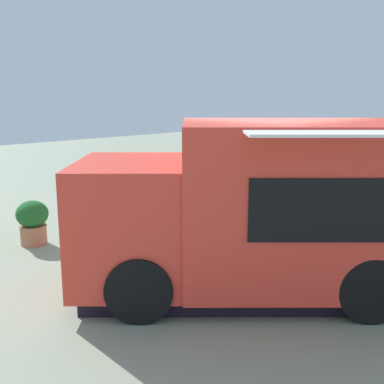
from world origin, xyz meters
TOP-DOWN VIEW (x-y plane):
  - ground_plane at (0.00, 0.00)m, footprint 40.00×40.00m
  - food_truck at (1.03, 0.79)m, footprint 4.70×4.62m
  - planter_flowering_near at (2.36, -3.27)m, footprint 0.56×0.56m
  - plaza_bench at (-2.65, -3.40)m, footprint 1.67×1.37m

SIDE VIEW (x-z plane):
  - ground_plane at x=0.00m, z-range 0.00..0.00m
  - plaza_bench at x=-2.65m, z-range 0.13..0.61m
  - planter_flowering_near at x=2.36m, z-range 0.03..0.83m
  - food_truck at x=1.03m, z-range -0.06..2.24m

